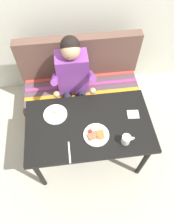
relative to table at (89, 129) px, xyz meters
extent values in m
plane|color=#ABA794|center=(0.00, 0.00, -0.65)|extent=(8.00, 8.00, 0.00)
cube|color=black|center=(0.00, 0.00, 0.06)|extent=(1.20, 0.70, 0.04)
cylinder|color=black|center=(-0.54, -0.29, -0.30)|extent=(0.05, 0.05, 0.69)
cylinder|color=black|center=(0.54, -0.29, -0.30)|extent=(0.05, 0.05, 0.69)
cylinder|color=black|center=(-0.54, 0.29, -0.30)|extent=(0.05, 0.05, 0.69)
cylinder|color=black|center=(0.54, 0.29, -0.30)|extent=(0.05, 0.05, 0.69)
cube|color=brown|center=(0.00, 0.72, -0.45)|extent=(1.44, 0.56, 0.40)
cube|color=#523E46|center=(0.00, 0.72, -0.22)|extent=(1.40, 0.52, 0.06)
cube|color=brown|center=(0.00, 0.94, 0.08)|extent=(1.44, 0.12, 0.54)
cube|color=orange|center=(0.00, 0.58, -0.18)|extent=(1.38, 0.05, 0.01)
cube|color=#93387A|center=(0.00, 0.72, -0.18)|extent=(1.38, 0.05, 0.01)
cube|color=#C63D33|center=(0.00, 0.86, -0.18)|extent=(1.38, 0.05, 0.01)
cube|color=#78378B|center=(-0.10, 0.66, 0.11)|extent=(0.34, 0.22, 0.48)
sphere|color=tan|center=(-0.10, 0.64, 0.44)|extent=(0.19, 0.19, 0.19)
sphere|color=black|center=(-0.10, 0.67, 0.47)|extent=(0.19, 0.19, 0.19)
cylinder|color=#78378B|center=(-0.29, 0.52, 0.18)|extent=(0.07, 0.29, 0.23)
cylinder|color=#78378B|center=(0.09, 0.52, 0.18)|extent=(0.07, 0.29, 0.23)
sphere|color=tan|center=(-0.29, 0.40, 0.08)|extent=(0.07, 0.07, 0.07)
sphere|color=tan|center=(0.09, 0.40, 0.08)|extent=(0.07, 0.07, 0.07)
cylinder|color=#232333|center=(-0.18, 0.49, -0.13)|extent=(0.09, 0.34, 0.09)
cylinder|color=#232333|center=(-0.18, 0.32, -0.39)|extent=(0.08, 0.08, 0.52)
cube|color=black|center=(-0.18, 0.26, -0.62)|extent=(0.09, 0.20, 0.05)
cylinder|color=#232333|center=(-0.01, 0.49, -0.13)|extent=(0.09, 0.34, 0.09)
cylinder|color=#232333|center=(-0.01, 0.32, -0.39)|extent=(0.08, 0.08, 0.52)
cube|color=black|center=(-0.01, 0.26, -0.62)|extent=(0.09, 0.20, 0.05)
cylinder|color=white|center=(0.05, -0.12, 0.09)|extent=(0.24, 0.24, 0.02)
cube|color=#A35738|center=(0.01, -0.13, 0.11)|extent=(0.10, 0.09, 0.02)
cube|color=#A26030|center=(0.09, -0.13, 0.11)|extent=(0.07, 0.08, 0.02)
sphere|color=red|center=(0.00, -0.09, 0.12)|extent=(0.04, 0.04, 0.04)
ellipsoid|color=#CC6623|center=(0.09, -0.16, 0.11)|extent=(0.06, 0.05, 0.02)
cylinder|color=white|center=(-0.31, 0.15, 0.09)|extent=(0.23, 0.23, 0.01)
ellipsoid|color=white|center=(-0.31, 0.15, 0.10)|extent=(0.09, 0.08, 0.01)
sphere|color=yellow|center=(-0.32, 0.16, 0.11)|extent=(0.03, 0.03, 0.03)
cylinder|color=white|center=(0.30, -0.22, 0.13)|extent=(0.08, 0.08, 0.09)
cylinder|color=brown|center=(0.30, -0.22, 0.17)|extent=(0.07, 0.07, 0.01)
torus|color=white|center=(0.35, -0.22, 0.13)|extent=(0.05, 0.01, 0.05)
cube|color=silver|center=(0.44, 0.06, 0.09)|extent=(0.12, 0.10, 0.01)
cube|color=silver|center=(-0.21, -0.26, 0.08)|extent=(0.01, 0.20, 0.00)
camera|label=1|loc=(-0.14, -0.97, 1.80)|focal=33.55mm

